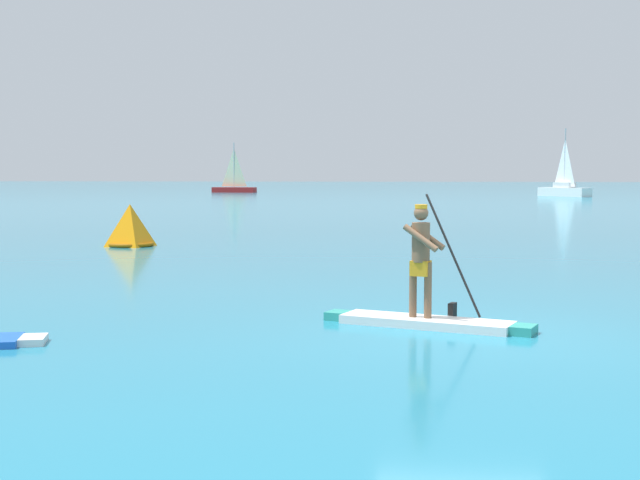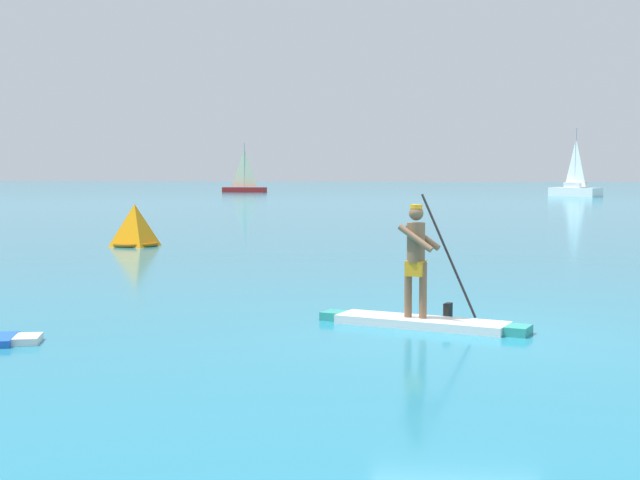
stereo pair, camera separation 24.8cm
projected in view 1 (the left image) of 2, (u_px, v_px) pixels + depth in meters
The scene contains 5 objects.
ground at pixel (463, 332), 12.24m from camera, with size 440.00×440.00×0.00m, color teal.
paddleboarder_mid_center at pixel (426, 302), 12.64m from camera, with size 3.08×1.42×1.92m.
race_marker_buoy at pixel (130, 227), 26.56m from camera, with size 1.58×1.58×1.28m.
sailboat_left_horizon at pixel (234, 186), 101.34m from camera, with size 5.19×1.90×5.73m.
sailboat_right_horizon at pixel (564, 188), 83.91m from camera, with size 4.56×5.46×6.47m.
Camera 1 is at (-0.44, -12.26, 2.21)m, focal length 49.29 mm.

